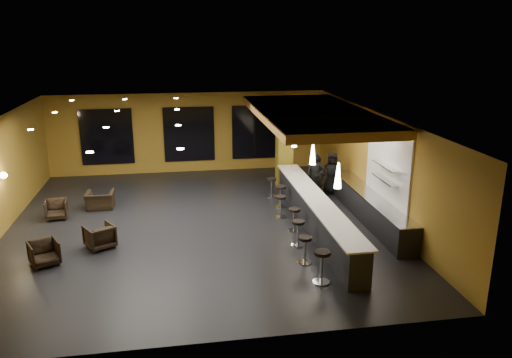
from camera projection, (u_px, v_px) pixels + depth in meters
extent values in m
cube|color=black|center=(198.00, 226.00, 16.29)|extent=(12.00, 13.00, 0.10)
cube|color=black|center=(194.00, 116.00, 15.26)|extent=(12.00, 13.00, 0.10)
cube|color=olive|center=(189.00, 133.00, 21.96)|extent=(12.00, 0.10, 3.50)
cube|color=olive|center=(213.00, 265.00, 9.58)|extent=(12.00, 0.10, 3.50)
cube|color=olive|center=(377.00, 165.00, 16.71)|extent=(0.10, 13.00, 3.50)
cube|color=#B88035|center=(312.00, 114.00, 16.88)|extent=(3.60, 8.00, 0.28)
cube|color=black|center=(107.00, 137.00, 21.33)|extent=(2.20, 0.06, 2.40)
cube|color=black|center=(189.00, 134.00, 21.87)|extent=(2.20, 0.06, 2.40)
cube|color=black|center=(256.00, 132.00, 22.34)|extent=(2.20, 0.06, 2.40)
cube|color=white|center=(388.00, 165.00, 15.68)|extent=(0.06, 3.20, 2.40)
cube|color=black|center=(315.00, 214.00, 15.75)|extent=(0.60, 8.00, 1.00)
cube|color=silver|center=(316.00, 198.00, 15.60)|extent=(0.78, 8.10, 0.05)
cube|color=black|center=(369.00, 207.00, 16.56)|extent=(0.70, 6.00, 0.86)
cube|color=silver|center=(370.00, 194.00, 16.42)|extent=(0.72, 6.00, 0.03)
cube|color=silver|center=(385.00, 179.00, 15.58)|extent=(0.30, 1.50, 0.03)
cube|color=silver|center=(386.00, 166.00, 15.46)|extent=(0.30, 1.50, 0.03)
cube|color=olive|center=(284.00, 144.00, 19.74)|extent=(0.60, 0.60, 3.50)
sphere|color=#FFE5B2|center=(3.00, 175.00, 15.31)|extent=(0.22, 0.22, 0.22)
cone|color=white|center=(338.00, 175.00, 13.33)|extent=(0.20, 0.20, 0.70)
cone|color=white|center=(313.00, 154.00, 15.69)|extent=(0.20, 0.20, 0.70)
cone|color=white|center=(294.00, 137.00, 18.06)|extent=(0.20, 0.20, 0.70)
imported|color=black|center=(315.00, 177.00, 18.21)|extent=(0.71, 0.50, 1.84)
imported|color=black|center=(317.00, 177.00, 18.64)|extent=(0.97, 0.88, 1.62)
imported|color=black|center=(332.00, 173.00, 19.08)|extent=(0.93, 0.76, 1.64)
imported|color=black|center=(44.00, 253.00, 13.39)|extent=(0.97, 0.98, 0.67)
imported|color=black|center=(100.00, 236.00, 14.44)|extent=(1.04, 1.04, 0.70)
imported|color=black|center=(56.00, 209.00, 16.68)|extent=(0.78, 0.80, 0.65)
imported|color=black|center=(100.00, 200.00, 17.64)|extent=(0.97, 0.85, 0.62)
cylinder|color=silver|center=(321.00, 282.00, 12.52)|extent=(0.43, 0.43, 0.03)
cylinder|color=silver|center=(322.00, 268.00, 12.41)|extent=(0.08, 0.08, 0.76)
cylinder|color=black|center=(322.00, 253.00, 12.29)|extent=(0.41, 0.41, 0.09)
cylinder|color=silver|center=(304.00, 262.00, 13.57)|extent=(0.39, 0.39, 0.03)
cylinder|color=silver|center=(305.00, 251.00, 13.47)|extent=(0.07, 0.07, 0.68)
cylinder|color=black|center=(305.00, 238.00, 13.37)|extent=(0.37, 0.37, 0.08)
cylinder|color=silver|center=(298.00, 245.00, 14.66)|extent=(0.39, 0.39, 0.03)
cylinder|color=silver|center=(298.00, 234.00, 14.56)|extent=(0.07, 0.07, 0.69)
cylinder|color=black|center=(298.00, 222.00, 14.46)|extent=(0.37, 0.37, 0.08)
cylinder|color=silver|center=(294.00, 230.00, 15.74)|extent=(0.38, 0.38, 0.03)
cylinder|color=silver|center=(294.00, 220.00, 15.64)|extent=(0.07, 0.07, 0.66)
cylinder|color=black|center=(294.00, 210.00, 15.54)|extent=(0.36, 0.36, 0.08)
cylinder|color=silver|center=(280.00, 217.00, 16.89)|extent=(0.38, 0.38, 0.03)
cylinder|color=silver|center=(281.00, 207.00, 16.80)|extent=(0.07, 0.07, 0.67)
cylinder|color=black|center=(281.00, 197.00, 16.69)|extent=(0.36, 0.36, 0.08)
cylinder|color=silver|center=(280.00, 207.00, 17.84)|extent=(0.41, 0.41, 0.03)
cylinder|color=silver|center=(281.00, 197.00, 17.73)|extent=(0.07, 0.07, 0.71)
cylinder|color=black|center=(281.00, 187.00, 17.62)|extent=(0.38, 0.38, 0.08)
cylinder|color=silver|center=(271.00, 196.00, 18.97)|extent=(0.37, 0.37, 0.03)
cylinder|color=silver|center=(272.00, 188.00, 18.88)|extent=(0.07, 0.07, 0.65)
cylinder|color=black|center=(272.00, 179.00, 18.77)|extent=(0.35, 0.35, 0.07)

